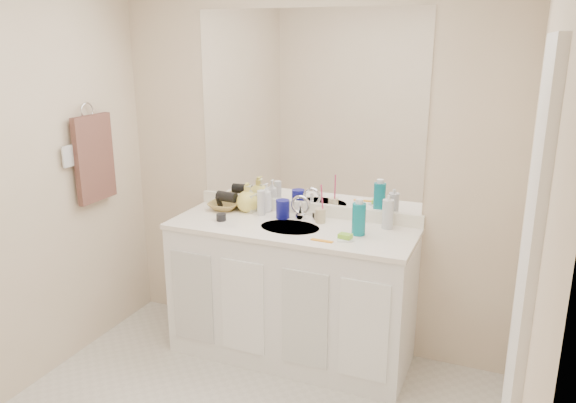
{
  "coord_description": "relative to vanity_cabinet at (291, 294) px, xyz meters",
  "views": [
    {
      "loc": [
        1.22,
        -1.98,
        1.99
      ],
      "look_at": [
        0.0,
        0.97,
        1.05
      ],
      "focal_mm": 35.0,
      "sensor_mm": 36.0,
      "label": 1
    }
  ],
  "objects": [
    {
      "name": "towel_ring",
      "position": [
        -1.27,
        -0.25,
        1.12
      ],
      "size": [
        0.01,
        0.11,
        0.11
      ],
      "primitive_type": "torus",
      "rotation": [
        0.0,
        1.57,
        0.0
      ],
      "color": "silver",
      "rests_on": "wall_left"
    },
    {
      "name": "orange_comb",
      "position": [
        0.26,
        -0.18,
        0.46
      ],
      "size": [
        0.13,
        0.03,
        0.01
      ],
      "primitive_type": "cube",
      "rotation": [
        0.0,
        0.0,
        -0.04
      ],
      "color": "orange",
      "rests_on": "countertop"
    },
    {
      "name": "clear_pump_bottle",
      "position": [
        0.55,
        0.18,
        0.54
      ],
      "size": [
        0.09,
        0.09,
        0.18
      ],
      "primitive_type": "cylinder",
      "rotation": [
        0.0,
        0.0,
        0.34
      ],
      "color": "silver",
      "rests_on": "countertop"
    },
    {
      "name": "vanity_cabinet",
      "position": [
        0.0,
        0.0,
        0.0
      ],
      "size": [
        1.5,
        0.55,
        0.85
      ],
      "primitive_type": "cube",
      "color": "white",
      "rests_on": "floor"
    },
    {
      "name": "blue_mug",
      "position": [
        -0.11,
        0.13,
        0.51
      ],
      "size": [
        0.11,
        0.11,
        0.12
      ],
      "primitive_type": "cylinder",
      "rotation": [
        0.0,
        0.0,
        0.32
      ],
      "color": "navy",
      "rests_on": "countertop"
    },
    {
      "name": "door",
      "position": [
        1.29,
        -1.32,
        0.57
      ],
      "size": [
        0.02,
        0.82,
        2.0
      ],
      "primitive_type": "cube",
      "color": "white",
      "rests_on": "floor"
    },
    {
      "name": "tan_cup",
      "position": [
        0.14,
        0.13,
        0.5
      ],
      "size": [
        0.07,
        0.07,
        0.09
      ],
      "primitive_type": "cylinder",
      "rotation": [
        0.0,
        0.0,
        0.01
      ],
      "color": "beige",
      "rests_on": "countertop"
    },
    {
      "name": "hair_dryer",
      "position": [
        -0.52,
        0.15,
        0.54
      ],
      "size": [
        0.14,
        0.08,
        0.07
      ],
      "primitive_type": "cylinder",
      "rotation": [
        0.0,
        1.57,
        -0.1
      ],
      "color": "black",
      "rests_on": "wicker_basket"
    },
    {
      "name": "soap_bottle_yellow",
      "position": [
        -0.38,
        0.18,
        0.55
      ],
      "size": [
        0.18,
        0.18,
        0.19
      ],
      "primitive_type": "imported",
      "rotation": [
        0.0,
        0.0,
        0.24
      ],
      "color": "#EBDA5B",
      "rests_on": "countertop"
    },
    {
      "name": "countertop",
      "position": [
        0.0,
        0.0,
        0.44
      ],
      "size": [
        1.52,
        0.57,
        0.03
      ],
      "primitive_type": "cube",
      "color": "white",
      "rests_on": "vanity_cabinet"
    },
    {
      "name": "sink_basin",
      "position": [
        0.0,
        -0.02,
        0.44
      ],
      "size": [
        0.37,
        0.37,
        0.02
      ],
      "primitive_type": "cylinder",
      "color": "beige",
      "rests_on": "countertop"
    },
    {
      "name": "backsplash",
      "position": [
        0.0,
        0.26,
        0.5
      ],
      "size": [
        1.52,
        0.03,
        0.08
      ],
      "primitive_type": "cube",
      "color": "white",
      "rests_on": "countertop"
    },
    {
      "name": "wall_back",
      "position": [
        0.0,
        0.28,
        0.77
      ],
      "size": [
        2.6,
        0.02,
        2.4
      ],
      "primitive_type": "cube",
      "color": "beige",
      "rests_on": "floor"
    },
    {
      "name": "dark_jar",
      "position": [
        -0.45,
        -0.07,
        0.48
      ],
      "size": [
        0.07,
        0.07,
        0.04
      ],
      "primitive_type": "cylinder",
      "rotation": [
        0.0,
        0.0,
        -0.16
      ],
      "color": "black",
      "rests_on": "countertop"
    },
    {
      "name": "extra_white_bottle",
      "position": [
        -0.26,
        0.13,
        0.54
      ],
      "size": [
        0.06,
        0.06,
        0.16
      ],
      "primitive_type": "cylinder",
      "rotation": [
        0.0,
        0.0,
        0.18
      ],
      "color": "silver",
      "rests_on": "countertop"
    },
    {
      "name": "soap_bottle_cream",
      "position": [
        -0.37,
        0.18,
        0.54
      ],
      "size": [
        0.09,
        0.09,
        0.18
      ],
      "primitive_type": "imported",
      "rotation": [
        0.0,
        0.0,
        -0.17
      ],
      "color": "beige",
      "rests_on": "countertop"
    },
    {
      "name": "wall_right",
      "position": [
        1.3,
        -1.02,
        0.77
      ],
      "size": [
        0.02,
        2.6,
        2.4
      ],
      "primitive_type": "cube",
      "color": "beige",
      "rests_on": "floor"
    },
    {
      "name": "faucet",
      "position": [
        0.0,
        0.16,
        0.51
      ],
      "size": [
        0.02,
        0.02,
        0.11
      ],
      "primitive_type": "cylinder",
      "color": "silver",
      "rests_on": "countertop"
    },
    {
      "name": "toothbrush",
      "position": [
        0.15,
        0.13,
        0.6
      ],
      "size": [
        0.02,
        0.04,
        0.19
      ],
      "primitive_type": "cylinder",
      "rotation": [
        0.14,
        0.0,
        -0.27
      ],
      "color": "#DA396A",
      "rests_on": "tan_cup"
    },
    {
      "name": "soap_bottle_white",
      "position": [
        -0.26,
        0.22,
        0.55
      ],
      "size": [
        0.08,
        0.08,
        0.19
      ],
      "primitive_type": "imported",
      "rotation": [
        0.0,
        0.0,
        -0.15
      ],
      "color": "white",
      "rests_on": "countertop"
    },
    {
      "name": "hand_towel",
      "position": [
        -1.25,
        -0.25,
        0.82
      ],
      "size": [
        0.04,
        0.32,
        0.55
      ],
      "primitive_type": "cube",
      "color": "#432923",
      "rests_on": "towel_ring"
    },
    {
      "name": "green_soap",
      "position": [
        0.38,
        -0.11,
        0.48
      ],
      "size": [
        0.08,
        0.06,
        0.03
      ],
      "primitive_type": "cube",
      "rotation": [
        0.0,
        0.0,
        -0.17
      ],
      "color": "#7FC730",
      "rests_on": "soap_dish"
    },
    {
      "name": "mirror",
      "position": [
        0.0,
        0.27,
        1.14
      ],
      "size": [
        1.48,
        0.01,
        1.2
      ],
      "primitive_type": "cube",
      "color": "white",
      "rests_on": "wall_back"
    },
    {
      "name": "wicker_basket",
      "position": [
        -0.54,
        0.15,
        0.48
      ],
      "size": [
        0.22,
        0.22,
        0.05
      ],
      "primitive_type": "imported",
      "rotation": [
        0.0,
        0.0,
        0.04
      ],
      "color": "olive",
      "rests_on": "countertop"
    },
    {
      "name": "switch_plate",
      "position": [
        -1.27,
        -0.45,
        0.88
      ],
      "size": [
        0.01,
        0.08,
        0.13
      ],
      "primitive_type": "cube",
      "color": "silver",
      "rests_on": "wall_left"
    },
    {
      "name": "soap_dish",
      "position": [
        0.38,
        -0.11,
        0.46
      ],
      "size": [
        0.11,
        0.1,
        0.01
      ],
      "primitive_type": "cube",
      "rotation": [
        0.0,
        0.0,
        0.33
      ],
      "color": "white",
      "rests_on": "countertop"
    },
    {
      "name": "mouthwash_bottle",
      "position": [
        0.42,
        0.01,
        0.55
      ],
      "size": [
        0.09,
        0.09,
        0.19
      ],
      "primitive_type": "cylinder",
      "rotation": [
        0.0,
        0.0,
        0.08
      ],
      "color": "#0B7685",
      "rests_on": "countertop"
    }
  ]
}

